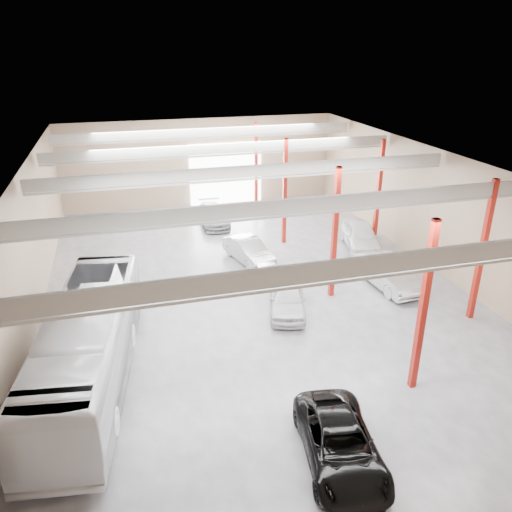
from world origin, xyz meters
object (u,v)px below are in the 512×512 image
coach_bus (89,345)px  car_row_a (287,298)px  car_right_far (361,236)px  car_row_b (249,250)px  car_row_c (213,215)px  car_right_near (387,272)px  black_sedan (340,444)px

coach_bus → car_row_a: coach_bus is taller
coach_bus → car_right_far: coach_bus is taller
car_row_b → coach_bus: bearing=-147.2°
car_right_far → car_row_c: bearing=153.8°
car_row_c → car_right_far: bearing=-38.3°
car_row_a → car_right_far: 9.86m
car_right_near → coach_bus: bearing=-168.6°
black_sedan → car_row_b: car_row_b is taller
car_right_near → black_sedan: bearing=-129.9°
black_sedan → car_row_a: car_row_a is taller
black_sedan → car_row_a: 9.90m
car_row_c → car_row_a: bearing=-83.3°
car_row_c → car_row_b: bearing=-81.6°
car_row_b → car_row_c: car_row_b is taller
car_right_far → car_right_near: bearing=-87.2°
car_row_a → car_right_far: (7.32, 6.60, 0.11)m
car_right_far → coach_bus: bearing=-135.1°
car_row_a → car_row_b: bearing=109.6°
coach_bus → car_right_far: (16.64, 9.84, -0.83)m
car_row_b → car_right_near: car_right_near is taller
black_sedan → car_row_c: (0.48, 23.54, 0.01)m
black_sedan → car_row_a: (1.55, 9.78, 0.04)m
car_row_b → car_row_c: 7.30m
coach_bus → car_row_b: coach_bus is taller
coach_bus → car_row_b: size_ratio=2.75×
car_right_near → car_right_far: car_right_far is taller
black_sedan → car_row_c: bearing=97.6°
black_sedan → car_right_near: 13.47m
car_row_b → car_right_near: bearing=-53.5°
coach_bus → car_right_near: 16.19m
black_sedan → car_row_a: size_ratio=1.16×
black_sedan → car_row_b: size_ratio=1.14×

